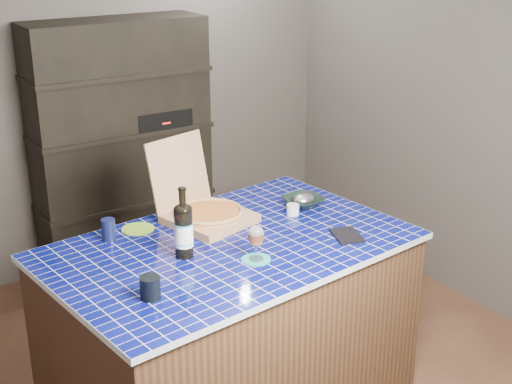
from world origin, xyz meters
TOP-DOWN VIEW (x-y plane):
  - room at (0.00, 0.00)m, footprint 3.50×3.50m
  - shelving_unit at (0.00, 1.53)m, footprint 1.20×0.41m
  - kitchen_island at (-0.20, -0.26)m, footprint 1.84×1.29m
  - pizza_box at (-0.16, 0.03)m, footprint 0.48×0.54m
  - mead_bottle at (-0.44, -0.27)m, footprint 0.09×0.09m
  - teal_trivet at (-0.18, -0.48)m, footprint 0.13×0.13m
  - wine_glass at (-0.18, -0.48)m, footprint 0.07×0.07m
  - tumbler at (-0.74, -0.54)m, footprint 0.09×0.09m
  - dvd_case at (0.33, -0.51)m, footprint 0.18×0.21m
  - bowl at (0.39, -0.06)m, footprint 0.23×0.23m
  - foil_contents at (0.39, -0.06)m, footprint 0.12×0.10m
  - white_jar at (0.27, -0.13)m, footprint 0.07×0.07m
  - navy_cup at (-0.66, 0.09)m, footprint 0.07×0.07m
  - green_trivet at (-0.50, 0.13)m, footprint 0.17×0.17m

SIDE VIEW (x-z plane):
  - kitchen_island at x=-0.20m, z-range 0.00..0.95m
  - shelving_unit at x=0.00m, z-range 0.00..1.80m
  - green_trivet at x=-0.50m, z-range 0.94..0.95m
  - teal_trivet at x=-0.18m, z-range 0.94..0.95m
  - dvd_case at x=0.33m, z-range 0.94..0.96m
  - bowl at x=0.39m, z-range 0.94..1.00m
  - white_jar at x=0.27m, z-range 0.94..1.00m
  - foil_contents at x=0.39m, z-range 0.96..1.01m
  - tumbler at x=-0.74m, z-range 0.94..1.04m
  - navy_cup at x=-0.66m, z-range 0.94..1.05m
  - pizza_box at x=-0.16m, z-range 0.80..1.21m
  - wine_glass at x=-0.18m, z-range 0.98..1.15m
  - mead_bottle at x=-0.44m, z-range 0.91..1.25m
  - room at x=0.00m, z-range -0.50..3.00m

